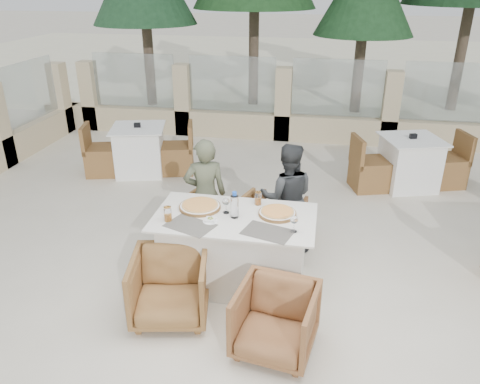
% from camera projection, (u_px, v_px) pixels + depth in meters
% --- Properties ---
extents(ground, '(80.00, 80.00, 0.00)m').
position_uv_depth(ground, '(237.00, 277.00, 5.01)').
color(ground, beige).
rests_on(ground, ground).
extents(sand_patch, '(30.00, 16.00, 0.01)m').
position_uv_depth(sand_patch, '(306.00, 63.00, 17.52)').
color(sand_patch, '#F8F2CB').
rests_on(sand_patch, ground).
extents(perimeter_wall_far, '(10.00, 0.34, 1.60)m').
position_uv_depth(perimeter_wall_far, '(283.00, 99.00, 8.97)').
color(perimeter_wall_far, '#CCB98F').
rests_on(perimeter_wall_far, ground).
extents(dining_table, '(1.60, 0.90, 0.77)m').
position_uv_depth(dining_table, '(235.00, 250.00, 4.79)').
color(dining_table, silver).
rests_on(dining_table, ground).
extents(placemat_near_left, '(0.53, 0.44, 0.00)m').
position_uv_depth(placemat_near_left, '(190.00, 225.00, 4.45)').
color(placemat_near_left, '#635E54').
rests_on(placemat_near_left, dining_table).
extents(placemat_near_right, '(0.52, 0.42, 0.00)m').
position_uv_depth(placemat_near_right, '(268.00, 232.00, 4.34)').
color(placemat_near_right, '#5B554E').
rests_on(placemat_near_right, dining_table).
extents(pizza_left, '(0.51, 0.51, 0.06)m').
position_uv_depth(pizza_left, '(200.00, 206.00, 4.78)').
color(pizza_left, '#D2641C').
rests_on(pizza_left, dining_table).
extents(pizza_right, '(0.38, 0.38, 0.05)m').
position_uv_depth(pizza_right, '(277.00, 213.00, 4.64)').
color(pizza_right, orange).
rests_on(pizza_right, dining_table).
extents(water_bottle, '(0.10, 0.10, 0.27)m').
position_uv_depth(water_bottle, '(235.00, 205.00, 4.55)').
color(water_bottle, silver).
rests_on(water_bottle, dining_table).
extents(wine_glass_centre, '(0.08, 0.08, 0.18)m').
position_uv_depth(wine_glass_centre, '(226.00, 205.00, 4.66)').
color(wine_glass_centre, white).
rests_on(wine_glass_centre, dining_table).
extents(wine_glass_corner, '(0.09, 0.09, 0.18)m').
position_uv_depth(wine_glass_corner, '(294.00, 223.00, 4.31)').
color(wine_glass_corner, white).
rests_on(wine_glass_corner, dining_table).
extents(beer_glass_left, '(0.08, 0.08, 0.15)m').
position_uv_depth(beer_glass_left, '(168.00, 214.00, 4.51)').
color(beer_glass_left, orange).
rests_on(beer_glass_left, dining_table).
extents(beer_glass_right, '(0.08, 0.08, 0.14)m').
position_uv_depth(beer_glass_right, '(258.00, 198.00, 4.84)').
color(beer_glass_right, orange).
rests_on(beer_glass_right, dining_table).
extents(olive_dish, '(0.12, 0.12, 0.04)m').
position_uv_depth(olive_dish, '(210.00, 220.00, 4.52)').
color(olive_dish, white).
rests_on(olive_dish, dining_table).
extents(armchair_far_left, '(0.82, 0.83, 0.61)m').
position_uv_depth(armchair_far_left, '(220.00, 213.00, 5.72)').
color(armchair_far_left, '#9A6938').
rests_on(armchair_far_left, ground).
extents(armchair_far_right, '(0.69, 0.70, 0.54)m').
position_uv_depth(armchair_far_right, '(278.00, 220.00, 5.61)').
color(armchair_far_right, brown).
rests_on(armchair_far_right, ground).
extents(armchair_near_left, '(0.81, 0.82, 0.64)m').
position_uv_depth(armchair_near_left, '(170.00, 287.00, 4.32)').
color(armchair_near_left, olive).
rests_on(armchair_near_left, ground).
extents(armchair_near_right, '(0.75, 0.76, 0.60)m').
position_uv_depth(armchair_near_right, '(275.00, 320.00, 3.92)').
color(armchair_near_right, brown).
rests_on(armchair_near_right, ground).
extents(diner_left, '(0.56, 0.46, 1.33)m').
position_uv_depth(diner_left, '(205.00, 195.00, 5.33)').
color(diner_left, '#51563E').
rests_on(diner_left, ground).
extents(diner_right, '(0.68, 0.56, 1.29)m').
position_uv_depth(diner_right, '(287.00, 197.00, 5.32)').
color(diner_right, '#313436').
rests_on(diner_right, ground).
extents(bg_table_a, '(1.79, 1.20, 0.77)m').
position_uv_depth(bg_table_a, '(140.00, 150.00, 7.54)').
color(bg_table_a, white).
rests_on(bg_table_a, ground).
extents(bg_table_b, '(1.81, 1.26, 0.77)m').
position_uv_depth(bg_table_b, '(409.00, 163.00, 7.03)').
color(bg_table_b, white).
rests_on(bg_table_b, ground).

